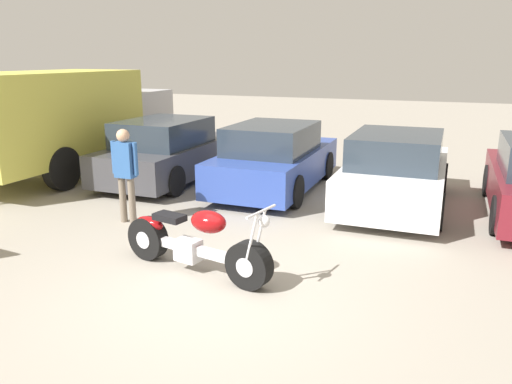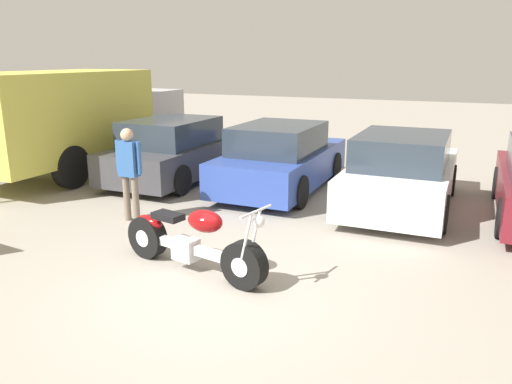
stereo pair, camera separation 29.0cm
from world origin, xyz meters
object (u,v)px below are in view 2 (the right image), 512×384
Objects in this scene: person_standing at (129,167)px; parked_car_blue at (281,159)px; parked_car_dark_grey at (176,151)px; delivery_truck at (76,116)px; parked_car_white at (402,173)px; motorcycle at (191,242)px.

parked_car_blue is at bearing 62.25° from person_standing.
delivery_truck is at bearing -173.20° from parked_car_dark_grey.
delivery_truck is at bearing -175.37° from parked_car_blue.
delivery_truck is (-7.88, -0.06, 0.73)m from parked_car_white.
delivery_truck reaches higher than motorcycle.
parked_car_dark_grey and parked_car_blue have the same top height.
parked_car_blue is at bearing 172.06° from parked_car_white.
delivery_truck is (-5.72, 4.13, 1.00)m from motorcycle.
person_standing is at bearing -72.27° from parked_car_dark_grey.
person_standing is (3.63, -2.69, -0.43)m from delivery_truck.
delivery_truck is (-5.27, -0.43, 0.73)m from parked_car_blue.
parked_car_dark_grey reaches higher than motorcycle.
parked_car_blue reaches higher than motorcycle.
parked_car_dark_grey is (-3.05, 4.45, 0.26)m from motorcycle.
parked_car_dark_grey is at bearing -177.62° from parked_car_blue.
delivery_truck is at bearing 144.13° from motorcycle.
parked_car_blue is 1.00× the size of parked_car_white.
parked_car_dark_grey is 2.49× the size of person_standing.
parked_car_white is at bearing -2.80° from parked_car_dark_grey.
parked_car_dark_grey is 2.79m from delivery_truck.
motorcycle is at bearing -117.24° from parked_car_white.
parked_car_blue is at bearing 2.38° from parked_car_dark_grey.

